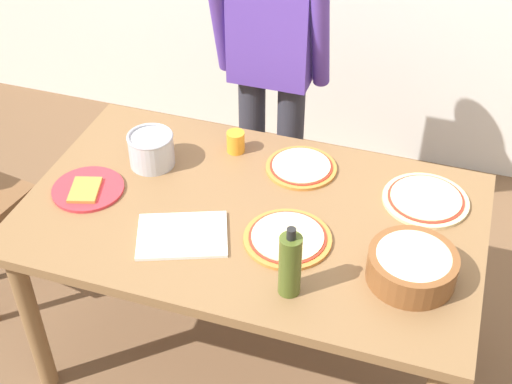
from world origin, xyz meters
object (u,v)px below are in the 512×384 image
object	(u,v)px
pizza_cooked_on_tray	(288,238)
cutting_board_white	(182,235)
olive_oil_bottle	(290,265)
pizza_second_cooked	(301,167)
pizza_raw_on_board	(426,199)
popcorn_bowl	(412,264)
cup_orange	(236,142)
plate_with_slice	(88,189)
steel_pot	(151,149)
person_cook	(272,59)
dining_table	(252,231)

from	to	relation	value
pizza_cooked_on_tray	cutting_board_white	distance (m)	0.35
olive_oil_bottle	pizza_second_cooked	bearing A→B (deg)	101.82
pizza_cooked_on_tray	pizza_second_cooked	world-z (taller)	same
pizza_raw_on_board	popcorn_bowl	world-z (taller)	popcorn_bowl
pizza_second_cooked	cup_orange	xyz separation A→B (m)	(-0.27, 0.03, 0.03)
plate_with_slice	cutting_board_white	bearing A→B (deg)	-15.75
steel_pot	cutting_board_white	bearing A→B (deg)	-52.35
pizza_raw_on_board	plate_with_slice	world-z (taller)	plate_with_slice
pizza_raw_on_board	pizza_second_cooked	size ratio (longest dim) A/B	1.14
person_cook	pizza_raw_on_board	bearing A→B (deg)	-34.95
cup_orange	cutting_board_white	size ratio (longest dim) A/B	0.28
pizza_raw_on_board	cutting_board_white	bearing A→B (deg)	-149.68
cutting_board_white	popcorn_bowl	bearing A→B (deg)	3.41
cutting_board_white	person_cook	bearing A→B (deg)	88.83
dining_table	popcorn_bowl	xyz separation A→B (m)	(0.57, -0.15, 0.15)
dining_table	cutting_board_white	size ratio (longest dim) A/B	5.33
pizza_cooked_on_tray	steel_pot	distance (m)	0.66
pizza_cooked_on_tray	pizza_second_cooked	bearing A→B (deg)	98.73
cup_orange	person_cook	bearing A→B (deg)	88.43
person_cook	cutting_board_white	xyz separation A→B (m)	(-0.02, -0.95, -0.17)
popcorn_bowl	cutting_board_white	world-z (taller)	popcorn_bowl
plate_with_slice	popcorn_bowl	xyz separation A→B (m)	(1.17, -0.07, 0.05)
dining_table	person_cook	distance (m)	0.82
plate_with_slice	cutting_board_white	world-z (taller)	plate_with_slice
pizza_second_cooked	plate_with_slice	bearing A→B (deg)	-152.34
pizza_raw_on_board	dining_table	bearing A→B (deg)	-156.72
popcorn_bowl	olive_oil_bottle	world-z (taller)	olive_oil_bottle
dining_table	steel_pot	distance (m)	0.50
person_cook	olive_oil_bottle	distance (m)	1.14
person_cook	popcorn_bowl	world-z (taller)	person_cook
dining_table	pizza_second_cooked	distance (m)	0.32
pizza_cooked_on_tray	popcorn_bowl	distance (m)	0.42
dining_table	plate_with_slice	world-z (taller)	plate_with_slice
dining_table	pizza_cooked_on_tray	distance (m)	0.21
pizza_raw_on_board	pizza_second_cooked	world-z (taller)	same
steel_pot	cutting_board_white	size ratio (longest dim) A/B	0.58
dining_table	pizza_raw_on_board	xyz separation A→B (m)	(0.57, 0.25, 0.10)
cup_orange	dining_table	bearing A→B (deg)	-62.05
olive_oil_bottle	steel_pot	size ratio (longest dim) A/B	1.48
cup_orange	cutting_board_white	bearing A→B (deg)	-90.84
dining_table	pizza_second_cooked	xyz separation A→B (m)	(0.10, 0.29, 0.10)
olive_oil_bottle	cup_orange	world-z (taller)	olive_oil_bottle
popcorn_bowl	steel_pot	size ratio (longest dim) A/B	1.61
pizza_second_cooked	steel_pot	bearing A→B (deg)	-165.51
pizza_second_cooked	pizza_cooked_on_tray	bearing A→B (deg)	-81.27
person_cook	cup_orange	world-z (taller)	person_cook
plate_with_slice	popcorn_bowl	size ratio (longest dim) A/B	0.93
person_cook	pizza_second_cooked	size ratio (longest dim) A/B	6.05
cutting_board_white	dining_table	bearing A→B (deg)	47.03
pizza_cooked_on_tray	plate_with_slice	world-z (taller)	plate_with_slice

